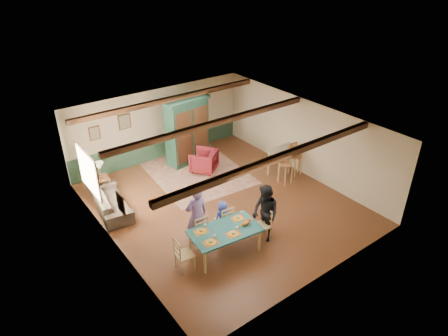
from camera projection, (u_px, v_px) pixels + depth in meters
floor at (222, 204)px, 12.63m from camera, size 8.00×8.00×0.00m
wall_back at (158, 125)px, 14.78m from camera, size 7.00×0.02×2.70m
wall_left at (112, 206)px, 10.15m from camera, size 0.02×8.00×2.70m
wall_right at (304, 137)px, 13.80m from camera, size 0.02×8.00×2.70m
ceiling at (222, 125)px, 11.32m from camera, size 7.00×8.00×0.02m
wainscot_back at (161, 147)px, 15.21m from camera, size 6.95×0.03×0.90m
ceiling_beam_front at (278, 158)px, 9.75m from camera, size 6.95×0.16×0.16m
ceiling_beam_mid at (214, 123)px, 11.64m from camera, size 6.95×0.16×0.16m
ceiling_beam_back at (170, 99)px, 13.47m from camera, size 6.95×0.16×0.16m
window_left at (88, 172)px, 11.26m from camera, size 0.06×1.60×1.30m
picture_left_wall at (121, 203)px, 9.55m from camera, size 0.04×0.42×0.52m
picture_back_a at (125, 122)px, 13.86m from camera, size 0.45×0.04×0.55m
picture_back_b at (95, 133)px, 13.36m from camera, size 0.38×0.04×0.48m
dining_table at (225, 242)px, 10.42m from camera, size 1.91×1.20×0.76m
dining_chair_far_left at (198, 229)px, 10.74m from camera, size 0.47×0.49×0.96m
dining_chair_far_right at (224, 220)px, 11.10m from camera, size 0.47×0.49×0.96m
dining_chair_end_left at (185, 254)px, 9.86m from camera, size 0.49×0.47×0.96m
dining_chair_end_right at (262, 225)px, 10.88m from camera, size 0.49×0.47×0.96m
person_man at (197, 215)px, 10.61m from camera, size 0.68×0.48×1.74m
person_woman at (265, 213)px, 10.76m from camera, size 0.71×0.87×1.66m
person_child at (223, 217)px, 11.14m from camera, size 0.53×0.37×1.01m
cat at (245, 223)px, 10.36m from camera, size 0.38×0.18×0.18m
place_setting_near_left at (211, 241)px, 9.77m from camera, size 0.43×0.34×0.11m
place_setting_near_center at (233, 233)px, 10.06m from camera, size 0.43×0.34×0.11m
place_setting_far_left at (201, 230)px, 10.15m from camera, size 0.43×0.34×0.11m
place_setting_far_right at (238, 217)px, 10.64m from camera, size 0.43×0.34×0.11m
area_rug at (197, 173)px, 14.34m from camera, size 3.37×3.90×0.01m
armoire at (187, 131)px, 14.55m from camera, size 1.84×0.93×2.48m
armchair at (204, 161)px, 14.31m from camera, size 1.21×1.21×0.80m
sofa at (111, 201)px, 12.19m from camera, size 1.10×2.22×0.62m
end_table at (102, 186)px, 13.01m from camera, size 0.53×0.53×0.60m
table_lamp at (100, 170)px, 12.73m from camera, size 0.31×0.31×0.55m
counter_table at (284, 162)px, 14.07m from camera, size 1.18×0.72×0.96m
bar_stool_left at (286, 168)px, 13.46m from camera, size 0.42×0.46×1.16m
bar_stool_right at (296, 160)px, 14.01m from camera, size 0.42×0.46×1.15m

